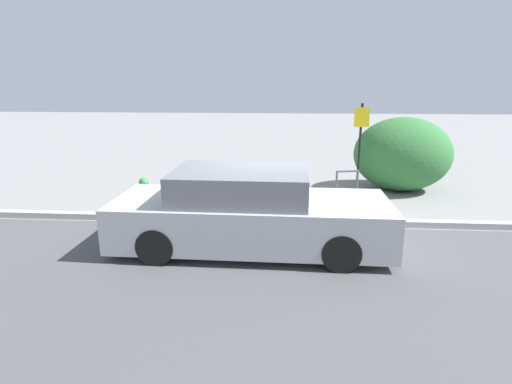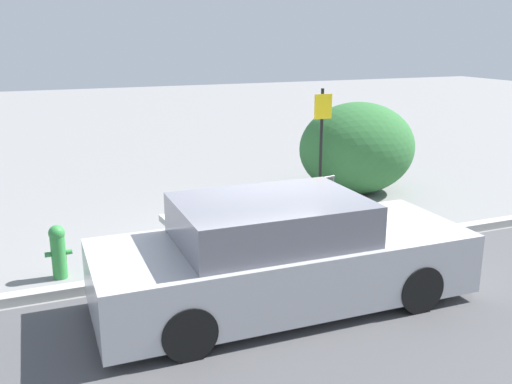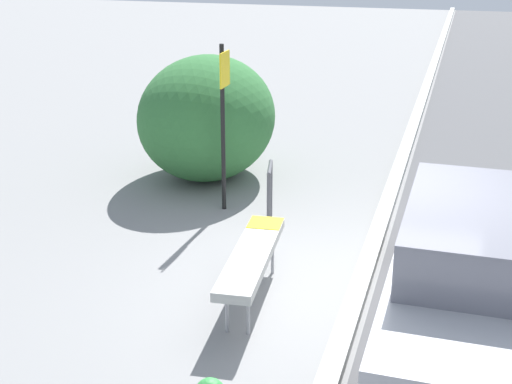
% 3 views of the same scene
% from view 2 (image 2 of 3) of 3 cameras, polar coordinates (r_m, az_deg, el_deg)
% --- Properties ---
extents(ground_plane, '(60.00, 60.00, 0.00)m').
position_cam_2_polar(ground_plane, '(8.54, 2.20, -6.97)').
color(ground_plane, gray).
extents(curb, '(60.00, 0.20, 0.13)m').
position_cam_2_polar(curb, '(8.51, 2.20, -6.57)').
color(curb, '#A8A8A3').
rests_on(curb, ground_plane).
extents(bench, '(1.93, 0.55, 0.58)m').
position_cam_2_polar(bench, '(9.12, -3.57, -2.10)').
color(bench, '#99999E').
rests_on(bench, ground_plane).
extents(bike_rack, '(0.55, 0.17, 0.83)m').
position_cam_2_polar(bike_rack, '(10.23, 6.59, -0.25)').
color(bike_rack, '#515156').
rests_on(bike_rack, ground_plane).
extents(sign_post, '(0.36, 0.08, 2.30)m').
position_cam_2_polar(sign_post, '(10.86, 6.57, 5.44)').
color(sign_post, black).
rests_on(sign_post, ground_plane).
extents(fire_hydrant, '(0.36, 0.22, 0.77)m').
position_cam_2_polar(fire_hydrant, '(8.31, -19.17, -5.50)').
color(fire_hydrant, '#338C3F').
rests_on(fire_hydrant, ground_plane).
extents(shrub_hedge, '(2.50, 2.08, 1.92)m').
position_cam_2_polar(shrub_hedge, '(12.15, 10.09, 4.34)').
color(shrub_hedge, '#337038').
rests_on(shrub_hedge, ground_plane).
extents(parked_car_near, '(4.65, 1.80, 1.38)m').
position_cam_2_polar(parked_car_near, '(7.03, 2.52, -6.45)').
color(parked_car_near, black).
rests_on(parked_car_near, ground_plane).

